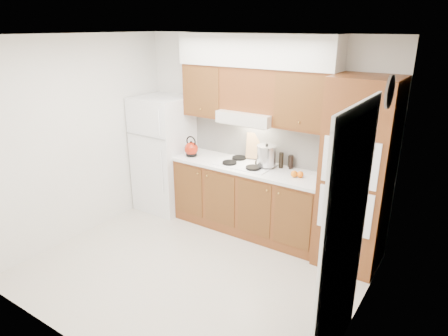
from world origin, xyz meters
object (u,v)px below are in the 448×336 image
(oven_cabinet, at_px, (357,176))
(stock_pot, at_px, (266,156))
(kettle, at_px, (191,149))
(fridge, at_px, (164,154))

(oven_cabinet, distance_m, stock_pot, 1.19)
(oven_cabinet, height_order, kettle, oven_cabinet)
(kettle, bearing_deg, stock_pot, 15.61)
(fridge, height_order, oven_cabinet, oven_cabinet)
(fridge, bearing_deg, kettle, -4.61)
(fridge, distance_m, stock_pot, 1.68)
(kettle, xyz_separation_m, stock_pot, (1.10, 0.17, 0.05))
(oven_cabinet, relative_size, kettle, 11.43)
(fridge, bearing_deg, stock_pot, 4.17)
(fridge, xyz_separation_m, kettle, (0.55, -0.04, 0.19))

